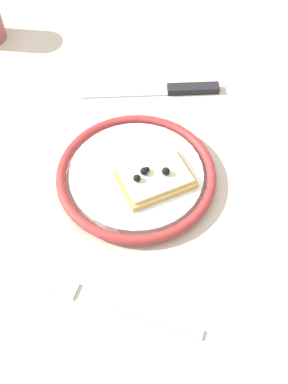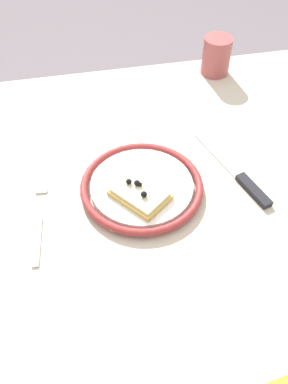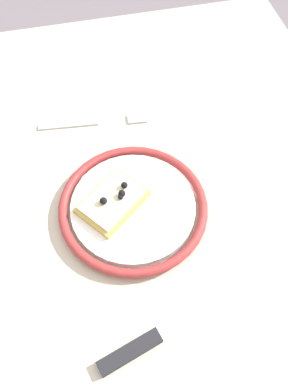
% 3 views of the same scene
% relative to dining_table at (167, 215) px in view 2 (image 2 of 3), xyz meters
% --- Properties ---
extents(ground_plane, '(6.00, 6.00, 0.00)m').
position_rel_dining_table_xyz_m(ground_plane, '(0.00, 0.00, -0.65)').
color(ground_plane, slate).
extents(dining_table, '(1.12, 0.88, 0.73)m').
position_rel_dining_table_xyz_m(dining_table, '(0.00, 0.00, 0.00)').
color(dining_table, '#BCB29E').
rests_on(dining_table, ground_plane).
extents(plate, '(0.24, 0.24, 0.02)m').
position_rel_dining_table_xyz_m(plate, '(-0.05, 0.01, 0.09)').
color(plate, white).
rests_on(plate, dining_table).
extents(pizza_slice_near, '(0.12, 0.13, 0.03)m').
position_rel_dining_table_xyz_m(pizza_slice_near, '(-0.06, -0.02, 0.11)').
color(pizza_slice_near, tan).
rests_on(pizza_slice_near, plate).
extents(knife, '(0.09, 0.24, 0.01)m').
position_rel_dining_table_xyz_m(knife, '(0.15, -0.01, 0.08)').
color(knife, silver).
rests_on(knife, dining_table).
extents(fork, '(0.04, 0.20, 0.00)m').
position_rel_dining_table_xyz_m(fork, '(-0.25, -0.02, 0.08)').
color(fork, '#B9B9B9').
rests_on(fork, dining_table).
extents(cup, '(0.07, 0.07, 0.09)m').
position_rel_dining_table_xyz_m(cup, '(0.21, 0.37, 0.13)').
color(cup, '#A54C4C').
rests_on(cup, dining_table).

